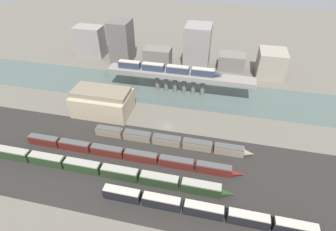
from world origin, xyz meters
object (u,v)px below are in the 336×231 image
object	(u,v)px
train_on_bridge	(168,69)
train_yard_near	(208,211)
train_yard_outer	(170,141)
train_yard_mid	(87,167)
warehouse_building	(103,102)
train_yard_far	(127,154)

from	to	relation	value
train_on_bridge	train_yard_near	size ratio (longest dim) A/B	0.77
train_yard_near	train_yard_outer	size ratio (longest dim) A/B	1.08
train_yard_near	train_yard_mid	distance (m)	42.84
train_on_bridge	warehouse_building	distance (m)	34.72
train_yard_far	train_yard_near	bearing A→B (deg)	-28.37
train_on_bridge	train_yard_mid	size ratio (longest dim) A/B	0.51
train_yard_mid	warehouse_building	size ratio (longest dim) A/B	4.00
train_on_bridge	train_yard_near	distance (m)	71.17
train_yard_far	train_on_bridge	bearing A→B (deg)	85.14
train_yard_mid	train_yard_far	bearing A→B (deg)	37.49
train_yard_mid	warehouse_building	xyz separation A→B (m)	(-8.59, 33.65, 3.43)
train_yard_mid	warehouse_building	distance (m)	34.90
train_yard_near	train_yard_outer	world-z (taller)	train_yard_near
train_yard_outer	train_yard_near	bearing A→B (deg)	-57.80
train_on_bridge	train_yard_near	xyz separation A→B (m)	(26.49, -65.26, -10.25)
train_yard_near	warehouse_building	xyz separation A→B (m)	(-50.73, 41.37, 3.41)
train_yard_near	warehouse_building	distance (m)	65.55
train_yard_near	train_yard_mid	xyz separation A→B (m)	(-42.14, 7.71, -0.02)
train_yard_far	warehouse_building	xyz separation A→B (m)	(-20.10, 24.82, 3.59)
train_on_bridge	warehouse_building	bearing A→B (deg)	-135.41
warehouse_building	train_yard_outer	bearing A→B (deg)	-22.90
train_on_bridge	warehouse_building	xyz separation A→B (m)	(-24.24, -23.89, -6.84)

